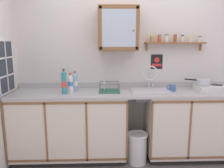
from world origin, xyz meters
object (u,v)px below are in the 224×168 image
at_px(saucepan, 203,82).
at_px(bottle_water_blue_2, 75,82).
at_px(trash_bin, 137,147).
at_px(bottle_opaque_white_1, 71,84).
at_px(bottle_detergent_teal_0, 64,83).
at_px(mug, 172,88).
at_px(hot_plate_stove, 211,88).
at_px(wall_cabinet, 118,29).
at_px(sink, 151,91).
at_px(warning_sign, 157,62).
at_px(dish_rack, 108,90).

relative_size(saucepan, bottle_water_blue_2, 1.18).
bearing_deg(trash_bin, saucepan, 12.83).
bearing_deg(trash_bin, bottle_opaque_white_1, 171.78).
distance_m(bottle_detergent_teal_0, mug, 1.48).
bearing_deg(mug, saucepan, 5.08).
xyz_separation_m(hot_plate_stove, wall_cabinet, (-1.30, 0.12, 0.81)).
bearing_deg(mug, bottle_detergent_teal_0, -175.56).
distance_m(bottle_detergent_teal_0, bottle_opaque_white_1, 0.10).
height_order(saucepan, trash_bin, saucepan).
xyz_separation_m(bottle_water_blue_2, mug, (1.35, -0.07, -0.08)).
distance_m(bottle_opaque_white_1, bottle_water_blue_2, 0.12).
relative_size(bottle_water_blue_2, trash_bin, 0.65).
bearing_deg(bottle_water_blue_2, mug, -2.81).
height_order(bottle_detergent_teal_0, trash_bin, bottle_detergent_teal_0).
xyz_separation_m(mug, trash_bin, (-0.50, -0.18, -0.79)).
bearing_deg(mug, sink, 173.74).
relative_size(warning_sign, trash_bin, 0.51).
xyz_separation_m(sink, dish_rack, (-0.59, -0.02, 0.03)).
height_order(sink, mug, sink).
distance_m(bottle_water_blue_2, trash_bin, 1.24).
bearing_deg(bottle_opaque_white_1, warning_sign, 15.34).
relative_size(bottle_detergent_teal_0, bottle_opaque_white_1, 1.24).
distance_m(sink, hot_plate_stove, 0.85).
height_order(hot_plate_stove, saucepan, saucepan).
bearing_deg(sink, mug, -6.26).
bearing_deg(trash_bin, wall_cabinet, 128.53).
xyz_separation_m(bottle_water_blue_2, dish_rack, (0.46, -0.06, -0.10)).
xyz_separation_m(bottle_opaque_white_1, bottle_water_blue_2, (0.04, 0.11, 0.00)).
bearing_deg(hot_plate_stove, warning_sign, 158.69).
xyz_separation_m(bottle_detergent_teal_0, trash_bin, (0.97, -0.06, -0.90)).
bearing_deg(bottle_opaque_white_1, bottle_detergent_teal_0, -137.90).
xyz_separation_m(hot_plate_stove, dish_rack, (-1.44, -0.00, -0.01)).
bearing_deg(bottle_water_blue_2, dish_rack, -6.89).
bearing_deg(saucepan, trash_bin, -167.17).
height_order(sink, saucepan, sink).
bearing_deg(trash_bin, hot_plate_stove, 10.27).
bearing_deg(hot_plate_stove, sink, 178.79).
xyz_separation_m(sink, warning_sign, (0.13, 0.26, 0.39)).
xyz_separation_m(saucepan, warning_sign, (-0.61, 0.25, 0.26)).
distance_m(bottle_detergent_teal_0, trash_bin, 1.32).
bearing_deg(bottle_opaque_white_1, sink, 4.10).
bearing_deg(saucepan, hot_plate_stove, -14.37).
distance_m(dish_rack, warning_sign, 0.86).
relative_size(bottle_opaque_white_1, dish_rack, 0.94).
bearing_deg(wall_cabinet, mug, -10.39).
height_order(hot_plate_stove, wall_cabinet, wall_cabinet).
relative_size(bottle_detergent_teal_0, warning_sign, 1.53).
relative_size(bottle_opaque_white_1, bottle_water_blue_2, 0.97).
xyz_separation_m(hot_plate_stove, trash_bin, (-1.05, -0.19, -0.79)).
distance_m(bottle_detergent_teal_0, wall_cabinet, 1.04).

